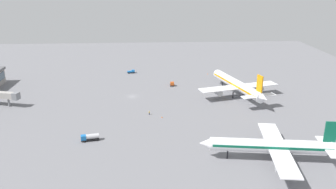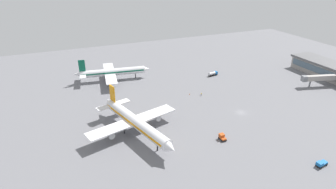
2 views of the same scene
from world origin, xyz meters
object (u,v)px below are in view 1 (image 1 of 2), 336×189
at_px(safety_cone_near_gate, 162,117).
at_px(safety_cone_mid_apron, 208,74).
at_px(airplane_at_gate, 273,146).
at_px(fuel_truck, 90,137).
at_px(ground_crew_worker, 149,113).
at_px(airplane_taxiing, 237,85).
at_px(pushback_tractor, 131,72).
at_px(baggage_tug, 172,84).

bearing_deg(safety_cone_near_gate, safety_cone_mid_apron, 155.12).
xyz_separation_m(airplane_at_gate, fuel_truck, (-17.28, -59.48, -3.65)).
bearing_deg(ground_crew_worker, airplane_taxiing, 59.25).
xyz_separation_m(pushback_tractor, baggage_tug, (27.20, 22.67, 0.19)).
distance_m(baggage_tug, ground_crew_worker, 41.52).
relative_size(ground_crew_worker, safety_cone_near_gate, 2.78).
bearing_deg(fuel_truck, pushback_tractor, -108.03).
bearing_deg(airplane_taxiing, safety_cone_mid_apron, -4.41).
bearing_deg(safety_cone_near_gate, airplane_at_gate, 42.06).
height_order(pushback_tractor, baggage_tug, baggage_tug).
xyz_separation_m(airplane_at_gate, baggage_tug, (-79.88, -25.87, -3.88)).
bearing_deg(fuel_truck, safety_cone_near_gate, -154.57).
xyz_separation_m(baggage_tug, ground_crew_worker, (39.60, -12.50, -0.31)).
bearing_deg(airplane_at_gate, baggage_tug, -63.91).
distance_m(airplane_taxiing, safety_cone_near_gate, 45.69).
height_order(airplane_taxiing, safety_cone_mid_apron, airplane_taxiing).
bearing_deg(ground_crew_worker, safety_cone_mid_apron, 92.37).
bearing_deg(airplane_taxiing, baggage_tug, 44.24).
xyz_separation_m(airplane_at_gate, pushback_tractor, (-107.07, -48.54, -4.07)).
bearing_deg(airplane_at_gate, airplane_taxiing, -86.00).
height_order(airplane_taxiing, fuel_truck, airplane_taxiing).
relative_size(airplane_taxiing, pushback_tractor, 10.65).
height_order(pushback_tractor, safety_cone_near_gate, pushback_tractor).
distance_m(ground_crew_worker, safety_cone_near_gate, 6.31).
bearing_deg(pushback_tractor, fuel_truck, -104.42).
relative_size(airplane_taxiing, fuel_truck, 7.50).
bearing_deg(baggage_tug, pushback_tractor, -139.81).
relative_size(airplane_at_gate, safety_cone_near_gate, 75.80).
xyz_separation_m(baggage_tug, safety_cone_mid_apron, (-21.60, 22.72, -0.86)).
height_order(baggage_tug, safety_cone_mid_apron, baggage_tug).
xyz_separation_m(fuel_truck, ground_crew_worker, (-23.00, 21.11, -0.54)).
distance_m(airplane_taxiing, pushback_tractor, 69.70).
bearing_deg(safety_cone_mid_apron, fuel_truck, -33.78).
bearing_deg(pushback_tractor, airplane_at_gate, -73.09).
bearing_deg(pushback_tractor, ground_crew_worker, -88.82).
xyz_separation_m(airplane_taxiing, pushback_tractor, (-44.99, -53.04, -4.55)).
bearing_deg(pushback_tractor, airplane_taxiing, -47.78).
bearing_deg(fuel_truck, baggage_tug, -129.32).
bearing_deg(airplane_taxiing, safety_cone_near_gate, 108.52).
height_order(fuel_truck, safety_cone_mid_apron, fuel_truck).
bearing_deg(airplane_taxiing, airplane_at_gate, 160.46).
relative_size(airplane_taxiing, safety_cone_mid_apron, 81.81).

